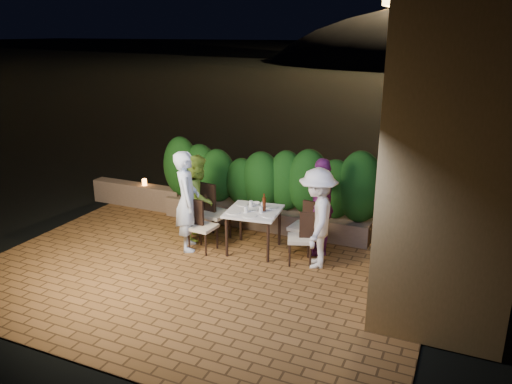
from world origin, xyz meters
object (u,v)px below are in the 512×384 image
Objects in this scene: chair_left_back at (215,212)px; diner_blue at (187,201)px; beer_bottle at (264,202)px; chair_left_front at (203,226)px; chair_right_front at (300,237)px; diner_green at (199,197)px; parapet_lamp at (144,182)px; bowl at (256,203)px; chair_right_back at (304,226)px; dining_table at (254,230)px; diner_white at (317,218)px; diner_purple at (321,206)px.

chair_left_back is 0.59× the size of diner_blue.
chair_left_front is at bearing -158.41° from beer_bottle.
chair_right_front is at bearing -114.12° from diner_blue.
chair_left_back is 1.18× the size of chair_right_front.
diner_green reaches higher than chair_left_front.
parapet_lamp is (-2.23, 0.94, 0.04)m from chair_left_back.
chair_right_back is (0.90, 0.03, -0.29)m from bowl.
chair_right_front is 4.17m from parapet_lamp.
diner_green is at bearing 174.88° from beer_bottle.
dining_table is 2.85× the size of beer_bottle.
diner_white reaches higher than chair_right_front.
parapet_lamp is (-2.27, 1.46, 0.11)m from chair_left_front.
chair_left_back is 0.40m from diner_green.
chair_left_front is at bearing -12.03° from chair_right_front.
parapet_lamp is (-3.09, 1.11, 0.20)m from dining_table.
chair_right_back is at bearing 21.08° from dining_table.
chair_right_front reaches higher than dining_table.
chair_left_front is (-0.99, -0.39, -0.45)m from beer_bottle.
chair_right_front is at bearing -22.39° from bowl.
beer_bottle is at bearing 13.75° from dining_table.
diner_green reaches higher than chair_right_front.
chair_right_back is at bearing 23.01° from beer_bottle.
dining_table is at bearing -93.87° from diner_purple.
dining_table is at bearing -19.79° from parapet_lamp.
diner_blue reaches higher than diner_white.
parapet_lamp is at bearing 166.22° from chair_left_back.
diner_purple is (-0.10, 0.53, 0.02)m from diner_white.
chair_left_front reaches higher than chair_right_front.
chair_left_back is (-0.04, 0.52, 0.07)m from chair_left_front.
diner_blue is at bearing -169.62° from chair_left_front.
chair_left_back is 1.78m from chair_right_front.
beer_bottle is (0.18, 0.04, 0.53)m from dining_table.
chair_right_front reaches higher than bowl.
diner_purple is (1.89, 0.77, 0.38)m from chair_left_front.
chair_left_front is at bearing -156.81° from dining_table.
diner_blue is 2.28m from diner_white.
chair_left_front is 2.08m from diner_purple.
dining_table is 6.33× the size of parapet_lamp.
chair_right_back is (0.63, 0.27, -0.43)m from beer_bottle.
diner_white is (1.26, -0.40, 0.06)m from bowl.
diner_green is at bearing -109.88° from diner_white.
dining_table is at bearing -27.29° from chair_right_front.
chair_left_back is at bearing -54.57° from diner_blue.
chair_left_back is 0.69m from diner_blue.
bowl is 0.95m from chair_right_back.
beer_bottle is at bearing 26.78° from chair_left_front.
bowl is 1.11m from chair_right_front.
chair_right_front is at bearing -43.63° from diner_purple.
chair_left_back reaches higher than bowl.
chair_right_front is (0.98, -0.41, -0.32)m from bowl.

